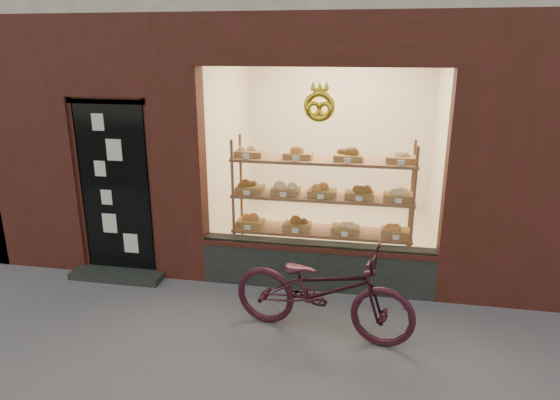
# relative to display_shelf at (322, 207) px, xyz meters

# --- Properties ---
(ground) EXTENTS (90.00, 90.00, 0.00)m
(ground) POSITION_rel_display_shelf_xyz_m (-0.45, -2.55, -0.87)
(ground) COLOR #4E5059
(display_shelf) EXTENTS (2.20, 0.45, 1.70)m
(display_shelf) POSITION_rel_display_shelf_xyz_m (0.00, 0.00, 0.00)
(display_shelf) COLOR brown
(display_shelf) RESTS_ON ground
(bicycle) EXTENTS (1.90, 0.94, 0.95)m
(bicycle) POSITION_rel_display_shelf_xyz_m (0.17, -1.41, -0.39)
(bicycle) COLOR black
(bicycle) RESTS_ON ground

